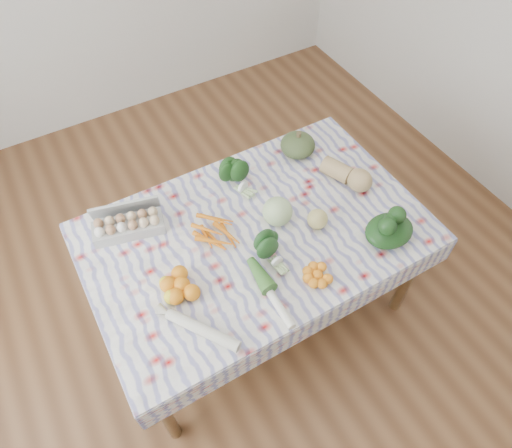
# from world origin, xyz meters

# --- Properties ---
(ground) EXTENTS (4.50, 4.50, 0.00)m
(ground) POSITION_xyz_m (0.00, 0.00, 0.00)
(ground) COLOR brown
(ground) RESTS_ON ground
(dining_table) EXTENTS (1.60, 1.00, 0.75)m
(dining_table) POSITION_xyz_m (0.00, 0.00, 0.68)
(dining_table) COLOR brown
(dining_table) RESTS_ON ground
(tablecloth) EXTENTS (1.66, 1.06, 0.01)m
(tablecloth) POSITION_xyz_m (0.00, 0.00, 0.76)
(tablecloth) COLOR silver
(tablecloth) RESTS_ON dining_table
(egg_carton) EXTENTS (0.36, 0.21, 0.09)m
(egg_carton) POSITION_xyz_m (-0.54, 0.31, 0.81)
(egg_carton) COLOR #A7A7A1
(egg_carton) RESTS_ON tablecloth
(carrot_bunch) EXTENTS (0.28, 0.26, 0.04)m
(carrot_bunch) POSITION_xyz_m (-0.20, 0.09, 0.78)
(carrot_bunch) COLOR orange
(carrot_bunch) RESTS_ON tablecloth
(kale_bunch) EXTENTS (0.21, 0.19, 0.15)m
(kale_bunch) POSITION_xyz_m (0.05, 0.31, 0.84)
(kale_bunch) COLOR #173C13
(kale_bunch) RESTS_ON tablecloth
(kabocha_squash) EXTENTS (0.23, 0.23, 0.13)m
(kabocha_squash) POSITION_xyz_m (0.48, 0.36, 0.83)
(kabocha_squash) COLOR #3E4F29
(kabocha_squash) RESTS_ON tablecloth
(cabbage) EXTENTS (0.17, 0.17, 0.15)m
(cabbage) POSITION_xyz_m (0.12, 0.00, 0.84)
(cabbage) COLOR #A4C281
(cabbage) RESTS_ON tablecloth
(butternut_squash) EXTENTS (0.22, 0.30, 0.13)m
(butternut_squash) POSITION_xyz_m (0.59, 0.05, 0.83)
(butternut_squash) COLOR tan
(butternut_squash) RESTS_ON tablecloth
(orange_cluster) EXTENTS (0.26, 0.26, 0.08)m
(orange_cluster) POSITION_xyz_m (-0.45, -0.12, 0.80)
(orange_cluster) COLOR orange
(orange_cluster) RESTS_ON tablecloth
(broccoli) EXTENTS (0.15, 0.15, 0.11)m
(broccoli) POSITION_xyz_m (-0.02, -0.18, 0.81)
(broccoli) COLOR #1D461C
(broccoli) RESTS_ON tablecloth
(mandarin_cluster) EXTENTS (0.19, 0.19, 0.05)m
(mandarin_cluster) POSITION_xyz_m (0.11, -0.37, 0.79)
(mandarin_cluster) COLOR orange
(mandarin_cluster) RESTS_ON tablecloth
(grapefruit) EXTENTS (0.11, 0.11, 0.10)m
(grapefruit) POSITION_xyz_m (0.28, -0.12, 0.81)
(grapefruit) COLOR tan
(grapefruit) RESTS_ON tablecloth
(spinach_bag) EXTENTS (0.29, 0.26, 0.11)m
(spinach_bag) POSITION_xyz_m (0.53, -0.35, 0.82)
(spinach_bag) COLOR black
(spinach_bag) RESTS_ON tablecloth
(daikon) EXTENTS (0.24, 0.33, 0.05)m
(daikon) POSITION_xyz_m (-0.46, -0.35, 0.79)
(daikon) COLOR beige
(daikon) RESTS_ON tablecloth
(leek) EXTENTS (0.05, 0.36, 0.04)m
(leek) POSITION_xyz_m (-0.12, -0.34, 0.78)
(leek) COLOR white
(leek) RESTS_ON tablecloth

